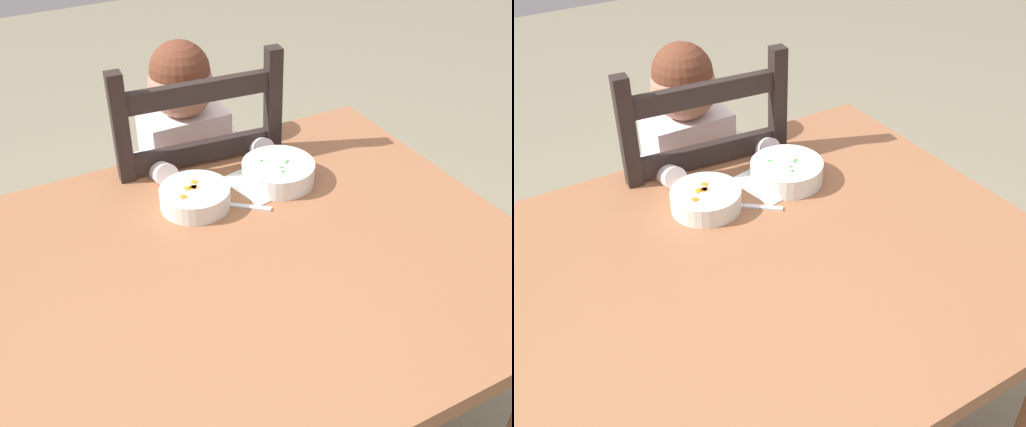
# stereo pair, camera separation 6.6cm
# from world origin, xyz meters

# --- Properties ---
(dining_table) EXTENTS (1.11, 0.93, 0.70)m
(dining_table) POSITION_xyz_m (0.00, 0.00, 0.60)
(dining_table) COLOR #915B3B
(dining_table) RESTS_ON ground
(dining_chair) EXTENTS (0.46, 0.46, 0.97)m
(dining_chair) POSITION_xyz_m (0.06, 0.51, 0.46)
(dining_chair) COLOR black
(dining_chair) RESTS_ON ground
(child_figure) EXTENTS (0.32, 0.31, 0.96)m
(child_figure) POSITION_xyz_m (0.07, 0.51, 0.64)
(child_figure) COLOR white
(child_figure) RESTS_ON ground
(bowl_of_peas) EXTENTS (0.17, 0.17, 0.05)m
(bowl_of_peas) POSITION_xyz_m (0.17, 0.22, 0.73)
(bowl_of_peas) COLOR white
(bowl_of_peas) RESTS_ON dining_table
(bowl_of_carrots) EXTENTS (0.16, 0.16, 0.05)m
(bowl_of_carrots) POSITION_xyz_m (-0.04, 0.22, 0.73)
(bowl_of_carrots) COLOR white
(bowl_of_carrots) RESTS_ON dining_table
(spoon) EXTENTS (0.12, 0.10, 0.01)m
(spoon) POSITION_xyz_m (0.03, 0.18, 0.71)
(spoon) COLOR silver
(spoon) RESTS_ON dining_table
(paper_napkin) EXTENTS (0.19, 0.18, 0.00)m
(paper_napkin) POSITION_xyz_m (0.15, 0.23, 0.70)
(paper_napkin) COLOR white
(paper_napkin) RESTS_ON dining_table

